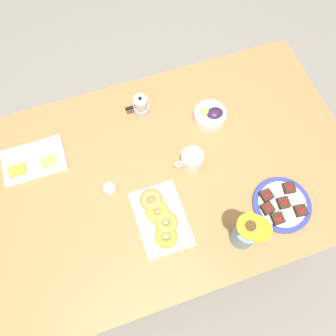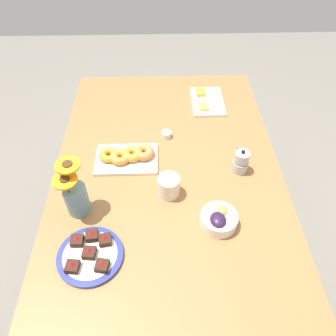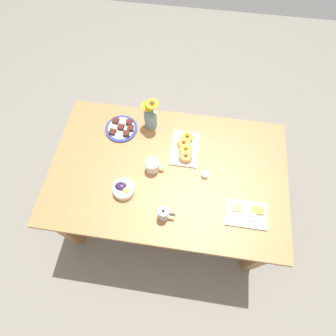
% 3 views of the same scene
% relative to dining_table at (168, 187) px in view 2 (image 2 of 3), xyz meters
% --- Properties ---
extents(ground_plane, '(6.00, 6.00, 0.00)m').
position_rel_dining_table_xyz_m(ground_plane, '(0.00, 0.00, -0.65)').
color(ground_plane, slate).
extents(dining_table, '(1.60, 1.00, 0.74)m').
position_rel_dining_table_xyz_m(dining_table, '(0.00, 0.00, 0.00)').
color(dining_table, '#9E6B3D').
rests_on(dining_table, ground_plane).
extents(coffee_mug, '(0.13, 0.09, 0.09)m').
position_rel_dining_table_xyz_m(coffee_mug, '(-0.10, -0.00, 0.13)').
color(coffee_mug, silver).
rests_on(coffee_mug, dining_table).
extents(grape_bowl, '(0.14, 0.14, 0.07)m').
position_rel_dining_table_xyz_m(grape_bowl, '(-0.26, -0.18, 0.12)').
color(grape_bowl, white).
rests_on(grape_bowl, dining_table).
extents(cheese_platter, '(0.26, 0.17, 0.03)m').
position_rel_dining_table_xyz_m(cheese_platter, '(0.53, -0.23, 0.09)').
color(cheese_platter, white).
rests_on(cheese_platter, dining_table).
extents(croissant_platter, '(0.19, 0.28, 0.05)m').
position_rel_dining_table_xyz_m(croissant_platter, '(0.09, 0.18, 0.11)').
color(croissant_platter, white).
rests_on(croissant_platter, dining_table).
extents(jam_cup_honey, '(0.05, 0.05, 0.03)m').
position_rel_dining_table_xyz_m(jam_cup_honey, '(0.25, 0.00, 0.10)').
color(jam_cup_honey, white).
rests_on(jam_cup_honey, dining_table).
extents(dessert_plate, '(0.23, 0.23, 0.05)m').
position_rel_dining_table_xyz_m(dessert_plate, '(-0.38, 0.29, 0.10)').
color(dessert_plate, navy).
rests_on(dessert_plate, dining_table).
extents(flower_vase, '(0.13, 0.10, 0.24)m').
position_rel_dining_table_xyz_m(flower_vase, '(-0.18, 0.36, 0.17)').
color(flower_vase, '#6B939E').
rests_on(flower_vase, dining_table).
extents(moka_pot, '(0.11, 0.07, 0.12)m').
position_rel_dining_table_xyz_m(moka_pot, '(0.02, -0.32, 0.13)').
color(moka_pot, '#B7B7BC').
rests_on(moka_pot, dining_table).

